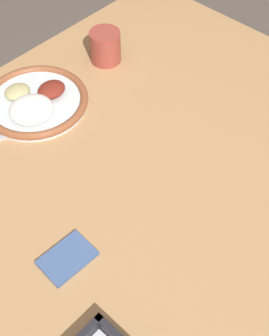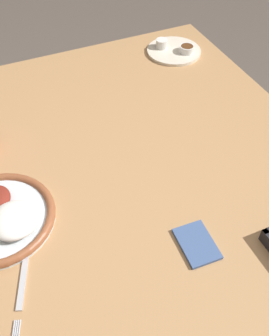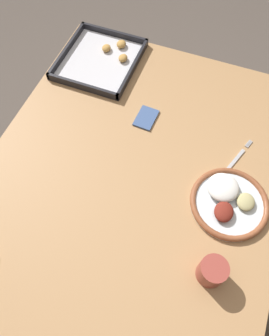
# 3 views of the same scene
# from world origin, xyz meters

# --- Properties ---
(ground_plane) EXTENTS (8.00, 8.00, 0.00)m
(ground_plane) POSITION_xyz_m (0.00, 0.00, 0.00)
(ground_plane) COLOR #564C44
(dining_table) EXTENTS (1.27, 1.03, 0.75)m
(dining_table) POSITION_xyz_m (0.00, 0.00, 0.66)
(dining_table) COLOR #AD7F51
(dining_table) RESTS_ON ground_plane
(fork) EXTENTS (0.21, 0.09, 0.00)m
(fork) POSITION_xyz_m (0.16, -0.31, 0.75)
(fork) COLOR #B2B2B7
(fork) RESTS_ON dining_table
(saucer_plate) EXTENTS (0.19, 0.19, 0.04)m
(saucer_plate) POSITION_xyz_m (-0.47, 0.36, 0.76)
(saucer_plate) COLOR beige
(saucer_plate) RESTS_ON dining_table
(napkin) EXTENTS (0.10, 0.08, 0.01)m
(napkin) POSITION_xyz_m (0.23, 0.04, 0.75)
(napkin) COLOR #3F598C
(napkin) RESTS_ON dining_table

